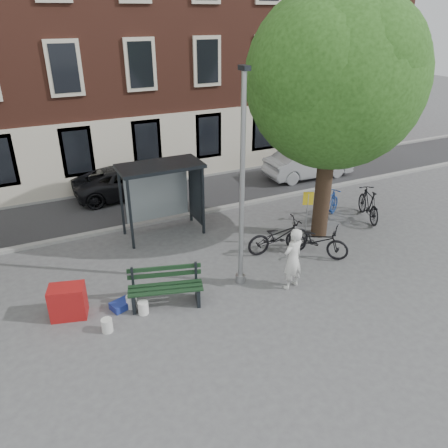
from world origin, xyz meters
TOP-DOWN VIEW (x-y plane):
  - ground at (0.00, 0.00)m, footprint 90.00×90.00m
  - road at (0.00, 7.00)m, footprint 40.00×4.00m
  - curb_near at (0.00, 5.00)m, footprint 40.00×0.25m
  - curb_far at (0.00, 9.00)m, footprint 40.00×0.25m
  - building_row at (0.00, 13.00)m, footprint 30.00×8.00m
  - lamppost at (0.00, 0.00)m, footprint 0.28×0.35m
  - tree_right at (4.01, 1.38)m, footprint 5.76×5.60m
  - bus_shelter at (-0.61, 4.11)m, footprint 2.85×1.45m
  - painter at (1.20, -0.89)m, footprint 0.78×0.60m
  - bench at (-2.33, -0.05)m, footprint 2.10×1.18m
  - bike_a at (2.00, 1.07)m, footprint 2.27×1.02m
  - bike_b at (5.13, 2.42)m, footprint 1.91×1.41m
  - bike_c at (2.99, 0.33)m, footprint 1.88×2.08m
  - bike_d at (6.50, 1.76)m, footprint 1.31×2.11m
  - car_dark at (-1.15, 8.22)m, footprint 4.70×2.20m
  - car_silver at (7.25, 6.69)m, footprint 4.38×1.67m
  - red_stand at (-4.80, 0.54)m, footprint 1.03×0.82m
  - blue_crate at (-3.50, 0.27)m, footprint 0.65×0.55m
  - bucket_a at (-3.24, 0.19)m, footprint 0.33×0.33m
  - bucket_b at (-3.03, -0.21)m, footprint 0.37×0.37m
  - bucket_c at (-4.05, -0.52)m, footprint 0.29×0.29m
  - notice_sign at (3.00, 0.98)m, footprint 0.33×0.17m

SIDE VIEW (x-z plane):
  - ground at x=0.00m, z-range 0.00..0.00m
  - road at x=0.00m, z-range 0.00..0.01m
  - curb_near at x=0.00m, z-range 0.00..0.12m
  - curb_far at x=0.00m, z-range 0.00..0.12m
  - blue_crate at x=-3.50m, z-range 0.00..0.20m
  - bucket_a at x=-3.24m, z-range 0.00..0.36m
  - bucket_b at x=-3.03m, z-range 0.00..0.36m
  - bucket_c at x=-4.05m, z-range 0.00..0.36m
  - red_stand at x=-4.80m, z-range 0.00..0.90m
  - bench at x=-2.33m, z-range -0.04..0.99m
  - bike_c at x=2.99m, z-range 0.00..1.10m
  - bike_b at x=5.13m, z-range 0.00..1.14m
  - bike_a at x=2.00m, z-range 0.00..1.15m
  - bike_d at x=6.50m, z-range 0.00..1.23m
  - car_dark at x=-1.15m, z-range 0.00..1.30m
  - car_silver at x=7.25m, z-range 0.00..1.42m
  - painter at x=1.20m, z-range 0.00..1.89m
  - notice_sign at x=3.00m, z-range 0.47..2.46m
  - bus_shelter at x=-0.61m, z-range 0.61..3.23m
  - lamppost at x=0.00m, z-range -0.27..5.84m
  - tree_right at x=4.01m, z-range 1.52..9.72m
  - building_row at x=0.00m, z-range 0.00..14.00m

